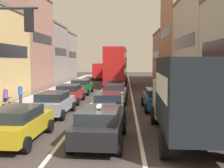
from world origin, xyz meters
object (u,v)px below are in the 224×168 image
Objects in this scene: sedan_left_lane_front at (18,123)px; sedan_centre_lane_second at (109,104)px; sedan_right_lane_behind_truck at (158,98)px; removalist_box_truck at (187,95)px; bus_far_queue_secondary at (101,70)px; cyclist_on_sidewalk at (6,100)px; pedestrian_mid_sidewalk at (20,93)px; wagon_left_lane_second at (54,103)px; bus_mid_queue_primary at (116,65)px; sedan_left_lane_third at (70,93)px; hatchback_centre_lane_third at (115,93)px; coupe_centre_lane_fourth at (116,86)px; sedan_left_lane_fourth at (81,86)px; taxi_centre_lane_front at (100,124)px.

sedan_left_lane_front and sedan_centre_lane_second have the same top height.
sedan_centre_lane_second is 4.14m from sedan_right_lane_behind_truck.
removalist_box_truck is at bearing -84.55° from sedan_left_lane_front.
bus_far_queue_secondary is (-6.69, 30.79, 0.96)m from sedan_right_lane_behind_truck.
cyclist_on_sidewalk is (-3.46, -32.49, -0.91)m from bus_far_queue_secondary.
pedestrian_mid_sidewalk is at bearing 53.24° from removalist_box_truck.
sedan_left_lane_front is 5.50m from wagon_left_lane_second.
bus_mid_queue_primary reaches higher than bus_far_queue_secondary.
sedan_left_lane_front and sedan_left_lane_third have the same top height.
sedan_left_lane_front is at bearing 179.89° from sedan_left_lane_third.
sedan_right_lane_behind_truck is 2.60× the size of pedestrian_mid_sidewalk.
bus_mid_queue_primary is at bearing 11.02° from removalist_box_truck.
sedan_right_lane_behind_truck is at bearing -134.37° from hatchback_centre_lane_third.
pedestrian_mid_sidewalk is (-10.74, 8.66, -1.03)m from removalist_box_truck.
cyclist_on_sidewalk is (-3.30, -4.49, 0.05)m from sedan_left_lane_third.
sedan_centre_lane_second is at bearing 126.26° from sedan_right_lane_behind_truck.
sedan_left_lane_front is 6.96m from cyclist_on_sidewalk.
coupe_centre_lane_fourth is 0.41× the size of bus_mid_queue_primary.
wagon_left_lane_second is 0.41× the size of bus_mid_queue_primary.
pedestrian_mid_sidewalk is (-0.23, 3.04, 0.10)m from cyclist_on_sidewalk.
coupe_centre_lane_fourth is at bearing -131.29° from pedestrian_mid_sidewalk.
wagon_left_lane_second is 11.79m from coupe_centre_lane_fourth.
sedan_right_lane_behind_truck is at bearing -39.85° from sedan_left_lane_front.
wagon_left_lane_second is 1.00× the size of coupe_centre_lane_fourth.
sedan_left_lane_front is at bearing 145.33° from sedan_centre_lane_second.
wagon_left_lane_second is at bearing 86.34° from sedan_centre_lane_second.
sedan_left_lane_fourth is 2.61× the size of pedestrian_mid_sidewalk.
sedan_left_lane_front is at bearing -179.32° from wagon_left_lane_second.
sedan_left_lane_front and sedan_left_lane_fourth have the same top height.
sedan_left_lane_fourth is at bearing 16.45° from sedan_centre_lane_second.
bus_mid_queue_primary is (3.31, 19.64, 2.03)m from wagon_left_lane_second.
sedan_right_lane_behind_truck is (-0.37, 7.32, -1.18)m from removalist_box_truck.
hatchback_centre_lane_third is at bearing 1.84° from taxi_centre_lane_front.
bus_mid_queue_primary is at bearing -111.37° from pedestrian_mid_sidewalk.
removalist_box_truck is at bearing -177.91° from sedan_right_lane_behind_truck.
bus_mid_queue_primary is (-0.13, 25.19, 2.03)m from taxi_centre_lane_front.
wagon_left_lane_second is at bearing 34.66° from taxi_centre_lane_front.
sedan_left_lane_third is at bearing 37.64° from removalist_box_truck.
removalist_box_truck is 7.34m from sedan_left_lane_front.
cyclist_on_sidewalk reaches higher than sedan_left_lane_fourth.
sedan_left_lane_third is at bearing 150.86° from coupe_centre_lane_fourth.
wagon_left_lane_second is 1.00× the size of sedan_left_lane_fourth.
coupe_centre_lane_fourth is at bearing -36.43° from cyclist_on_sidewalk.
coupe_centre_lane_fourth is 0.41× the size of bus_far_queue_secondary.
removalist_box_truck reaches higher than sedan_left_lane_third.
sedan_right_lane_behind_truck is (3.31, 2.50, 0.00)m from sedan_centre_lane_second.
bus_far_queue_secondary is (-3.44, 21.89, 0.96)m from coupe_centre_lane_fourth.
removalist_box_truck is 24.93m from bus_mid_queue_primary.
sedan_left_lane_front is (-7.22, -0.52, -1.18)m from removalist_box_truck.
taxi_centre_lane_front is 16.80m from coupe_centre_lane_fourth.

